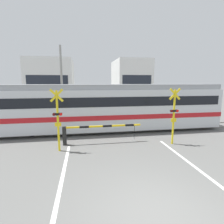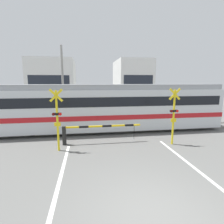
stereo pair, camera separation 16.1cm
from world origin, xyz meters
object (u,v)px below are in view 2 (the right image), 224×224
crossing_signal_right (174,114)px  pedestrian (112,105)px  crossing_barrier_far (123,112)px  crossing_barrier_near (87,130)px  crossing_signal_left (57,117)px  commuter_train (108,106)px

crossing_signal_right → pedestrian: bearing=101.3°
crossing_barrier_far → crossing_barrier_near: bearing=-120.6°
crossing_barrier_far → pedestrian: size_ratio=2.64×
crossing_barrier_near → pedestrian: size_ratio=2.64×
crossing_barrier_near → pedestrian: bearing=73.0°
crossing_barrier_near → crossing_signal_left: size_ratio=1.41×
crossing_barrier_near → pedestrian: pedestrian is taller
crossing_barrier_near → crossing_signal_right: 5.07m
crossing_barrier_far → crossing_signal_right: crossing_signal_right is taller
crossing_signal_left → commuter_train: bearing=49.4°
crossing_signal_right → pedestrian: 10.40m
crossing_signal_left → crossing_signal_right: bearing=0.0°
crossing_signal_left → crossing_signal_right: size_ratio=1.00×
commuter_train → crossing_barrier_near: size_ratio=3.64×
crossing_signal_right → pedestrian: crossing_signal_right is taller
crossing_signal_left → crossing_signal_right: 6.40m
pedestrian → crossing_barrier_far: bearing=-81.4°
commuter_train → crossing_signal_right: commuter_train is taller
crossing_barrier_near → crossing_barrier_far: (3.40, 5.76, 0.00)m
crossing_barrier_far → crossing_signal_left: 8.28m
commuter_train → crossing_barrier_far: commuter_train is taller
crossing_signal_left → pedestrian: (4.36, 10.17, -0.79)m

